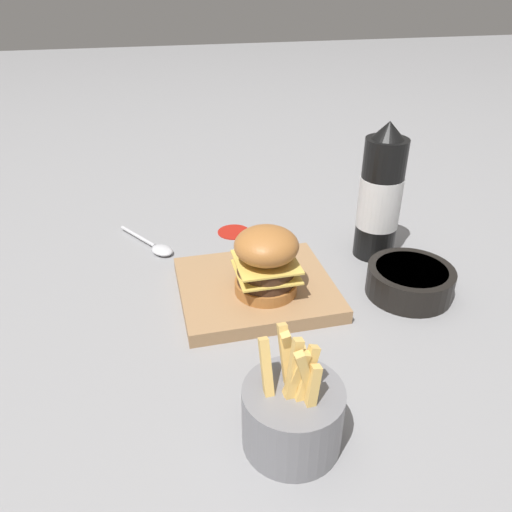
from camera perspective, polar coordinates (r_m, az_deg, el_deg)
ground_plane at (r=0.83m, az=-3.01°, el=-3.81°), size 6.00×6.00×0.00m
serving_board at (r=0.82m, az=0.00°, el=-3.73°), size 0.25×0.22×0.02m
burger at (r=0.76m, az=1.18°, el=-0.54°), size 0.10×0.10×0.11m
ketchup_bottle at (r=0.91m, az=13.98°, el=6.55°), size 0.08×0.08×0.25m
fries_basket at (r=0.57m, az=4.19°, el=-17.52°), size 0.11×0.11×0.15m
side_bowl at (r=0.85m, az=17.17°, el=-2.66°), size 0.14×0.14×0.05m
spoon at (r=0.96m, az=-11.23°, el=0.98°), size 0.10×0.15×0.01m
ketchup_puddle at (r=1.01m, az=-2.56°, el=2.81°), size 0.07×0.07×0.00m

